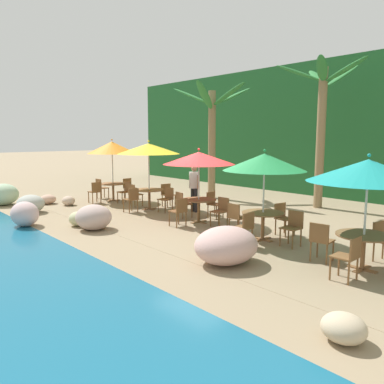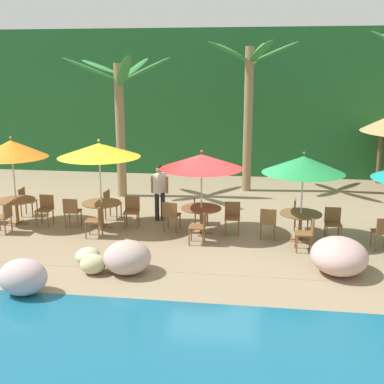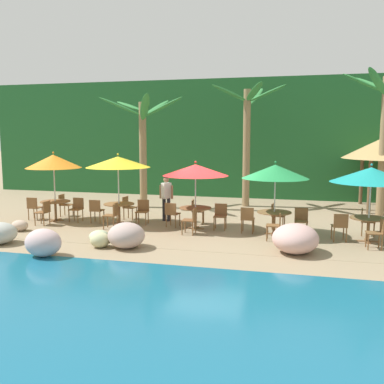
{
  "view_description": "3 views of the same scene",
  "coord_description": "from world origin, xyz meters",
  "px_view_note": "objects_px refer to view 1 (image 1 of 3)",
  "views": [
    {
      "loc": [
        8.51,
        -7.97,
        2.7
      ],
      "look_at": [
        -0.6,
        0.04,
        0.96
      ],
      "focal_mm": 36.68,
      "sensor_mm": 36.0,
      "label": 1
    },
    {
      "loc": [
        1.13,
        -12.86,
        4.48
      ],
      "look_at": [
        -0.71,
        0.28,
        1.15
      ],
      "focal_mm": 46.74,
      "sensor_mm": 36.0,
      "label": 2
    },
    {
      "loc": [
        3.03,
        -13.91,
        3.21
      ],
      "look_at": [
        -0.58,
        0.26,
        1.26
      ],
      "focal_mm": 40.39,
      "sensor_mm": 36.0,
      "label": 3
    }
  ],
  "objects_px": {
    "chair_green_left": "(236,216)",
    "waiter_in_white": "(194,185)",
    "chair_red_right": "(179,210)",
    "chair_yellow_inland": "(167,193)",
    "chair_orange_left": "(101,187)",
    "chair_teal_inland": "(383,238)",
    "chair_orange_inland": "(129,187)",
    "chair_red_left": "(182,203)",
    "dining_table_teal": "(364,240)",
    "chair_green_inland": "(283,216)",
    "umbrella_orange": "(112,148)",
    "chair_green_seaward": "(293,226)",
    "chair_teal_left": "(321,239)",
    "chair_orange_seaward": "(126,191)",
    "chair_orange_right": "(95,191)",
    "umbrella_yellow": "(149,149)",
    "umbrella_green": "(264,162)",
    "chair_red_inland": "(213,203)",
    "dining_table_yellow": "(149,193)",
    "chair_yellow_seaward": "(167,198)",
    "dining_table_orange": "(113,186)",
    "chair_yellow_right": "(132,198)",
    "chair_yellow_left": "(134,193)",
    "umbrella_red": "(199,158)",
    "umbrella_teal": "(368,171)",
    "chair_teal_right": "(349,255)",
    "dining_table_red": "(199,203)",
    "chair_red_seaward": "(221,210)",
    "chair_green_right": "(245,226)",
    "dining_table_green": "(263,217)",
    "palm_tree_nearest": "(212,122)"
  },
  "relations": [
    {
      "from": "dining_table_red",
      "to": "umbrella_green",
      "type": "distance_m",
      "value": 3.02
    },
    {
      "from": "chair_yellow_left",
      "to": "chair_yellow_seaward",
      "type": "bearing_deg",
      "value": 10.36
    },
    {
      "from": "chair_orange_seaward",
      "to": "chair_green_inland",
      "type": "relative_size",
      "value": 1.0
    },
    {
      "from": "chair_green_inland",
      "to": "palm_tree_nearest",
      "type": "xyz_separation_m",
      "value": [
        -5.96,
        3.08,
        2.76
      ]
    },
    {
      "from": "chair_red_seaward",
      "to": "chair_yellow_inland",
      "type": "bearing_deg",
      "value": 167.05
    },
    {
      "from": "umbrella_orange",
      "to": "chair_red_right",
      "type": "relative_size",
      "value": 2.97
    },
    {
      "from": "chair_green_seaward",
      "to": "chair_teal_left",
      "type": "relative_size",
      "value": 1.0
    },
    {
      "from": "chair_orange_left",
      "to": "chair_teal_inland",
      "type": "xyz_separation_m",
      "value": [
        11.77,
        0.4,
        0.0
      ]
    },
    {
      "from": "chair_green_left",
      "to": "chair_orange_inland",
      "type": "bearing_deg",
      "value": 170.79
    },
    {
      "from": "chair_green_left",
      "to": "waiter_in_white",
      "type": "height_order",
      "value": "waiter_in_white"
    },
    {
      "from": "chair_orange_right",
      "to": "dining_table_yellow",
      "type": "distance_m",
      "value": 2.64
    },
    {
      "from": "chair_red_right",
      "to": "chair_orange_seaward",
      "type": "bearing_deg",
      "value": 167.6
    },
    {
      "from": "chair_orange_seaward",
      "to": "chair_yellow_right",
      "type": "distance_m",
      "value": 2.04
    },
    {
      "from": "chair_yellow_seaward",
      "to": "chair_teal_right",
      "type": "bearing_deg",
      "value": -12.13
    },
    {
      "from": "umbrella_yellow",
      "to": "chair_teal_inland",
      "type": "height_order",
      "value": "umbrella_yellow"
    },
    {
      "from": "dining_table_yellow",
      "to": "chair_yellow_seaward",
      "type": "height_order",
      "value": "chair_yellow_seaward"
    },
    {
      "from": "chair_orange_inland",
      "to": "chair_red_left",
      "type": "xyz_separation_m",
      "value": [
        4.71,
        -0.91,
        0.0
      ]
    },
    {
      "from": "chair_yellow_inland",
      "to": "dining_table_teal",
      "type": "xyz_separation_m",
      "value": [
        8.35,
        -1.47,
        0.1
      ]
    },
    {
      "from": "chair_orange_inland",
      "to": "waiter_in_white",
      "type": "bearing_deg",
      "value": 1.16
    },
    {
      "from": "chair_orange_seaward",
      "to": "chair_orange_right",
      "type": "relative_size",
      "value": 1.0
    },
    {
      "from": "dining_table_orange",
      "to": "chair_red_inland",
      "type": "relative_size",
      "value": 1.26
    },
    {
      "from": "umbrella_yellow",
      "to": "chair_teal_left",
      "type": "distance_m",
      "value": 7.75
    },
    {
      "from": "umbrella_orange",
      "to": "dining_table_orange",
      "type": "xyz_separation_m",
      "value": [
        0.0,
        0.0,
        -1.61
      ]
    },
    {
      "from": "chair_yellow_inland",
      "to": "chair_red_left",
      "type": "height_order",
      "value": "same"
    },
    {
      "from": "umbrella_yellow",
      "to": "umbrella_green",
      "type": "bearing_deg",
      "value": -3.07
    },
    {
      "from": "chair_red_seaward",
      "to": "chair_red_left",
      "type": "xyz_separation_m",
      "value": [
        -1.7,
        -0.1,
        0.0
      ]
    },
    {
      "from": "chair_green_seaward",
      "to": "chair_green_inland",
      "type": "xyz_separation_m",
      "value": [
        -0.84,
        0.75,
        0.0
      ]
    },
    {
      "from": "chair_green_left",
      "to": "chair_teal_left",
      "type": "bearing_deg",
      "value": -8.7
    },
    {
      "from": "chair_red_seaward",
      "to": "chair_red_right",
      "type": "bearing_deg",
      "value": -127.8
    },
    {
      "from": "chair_yellow_inland",
      "to": "chair_green_inland",
      "type": "distance_m",
      "value": 5.56
    },
    {
      "from": "dining_table_teal",
      "to": "chair_green_inland",
      "type": "bearing_deg",
      "value": 157.28
    },
    {
      "from": "dining_table_orange",
      "to": "dining_table_red",
      "type": "xyz_separation_m",
      "value": [
        5.43,
        -0.1,
        0.0
      ]
    },
    {
      "from": "umbrella_teal",
      "to": "chair_teal_right",
      "type": "relative_size",
      "value": 2.72
    },
    {
      "from": "chair_green_right",
      "to": "chair_yellow_left",
      "type": "bearing_deg",
      "value": 171.09
    },
    {
      "from": "chair_green_inland",
      "to": "chair_yellow_right",
      "type": "bearing_deg",
      "value": -165.47
    },
    {
      "from": "umbrella_green",
      "to": "umbrella_orange",
      "type": "bearing_deg",
      "value": 178.17
    },
    {
      "from": "dining_table_green",
      "to": "chair_green_seaward",
      "type": "xyz_separation_m",
      "value": [
        0.85,
        0.1,
        -0.1
      ]
    },
    {
      "from": "umbrella_orange",
      "to": "chair_orange_inland",
      "type": "xyz_separation_m",
      "value": [
        -0.13,
        0.84,
        -1.71
      ]
    },
    {
      "from": "chair_red_inland",
      "to": "dining_table_green",
      "type": "height_order",
      "value": "chair_red_inland"
    },
    {
      "from": "chair_orange_left",
      "to": "chair_red_inland",
      "type": "bearing_deg",
      "value": 7.97
    },
    {
      "from": "chair_orange_left",
      "to": "umbrella_red",
      "type": "height_order",
      "value": "umbrella_red"
    },
    {
      "from": "dining_table_yellow",
      "to": "chair_teal_inland",
      "type": "xyz_separation_m",
      "value": [
        8.37,
        0.24,
        -0.1
      ]
    },
    {
      "from": "dining_table_red",
      "to": "chair_red_inland",
      "type": "distance_m",
      "value": 0.86
    },
    {
      "from": "chair_red_right",
      "to": "chair_yellow_inland",
      "type": "bearing_deg",
      "value": 148.15
    },
    {
      "from": "chair_teal_left",
      "to": "chair_green_left",
      "type": "bearing_deg",
      "value": 171.3
    },
    {
      "from": "chair_green_left",
      "to": "dining_table_teal",
      "type": "relative_size",
      "value": 0.79
    },
    {
      "from": "chair_orange_left",
      "to": "dining_table_red",
      "type": "xyz_separation_m",
      "value": [
        6.28,
        0.02,
        0.1
      ]
    },
    {
      "from": "chair_yellow_left",
      "to": "chair_red_right",
      "type": "height_order",
      "value": "same"
    },
    {
      "from": "chair_green_right",
      "to": "chair_orange_inland",
      "type": "bearing_deg",
      "value": 166.84
    },
    {
      "from": "umbrella_green",
      "to": "chair_teal_inland",
      "type": "distance_m",
      "value": 3.26
    }
  ]
}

